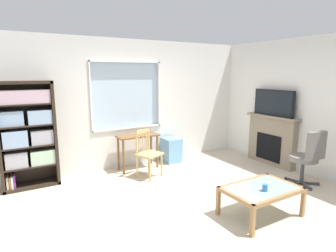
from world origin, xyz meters
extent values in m
cube|color=beige|center=(0.00, 0.00, -0.01)|extent=(6.35, 5.42, 0.02)
cube|color=silver|center=(0.00, 2.21, 0.40)|extent=(5.35, 0.12, 0.80)
cube|color=silver|center=(0.00, 2.21, 2.41)|extent=(5.35, 0.12, 0.44)
cube|color=silver|center=(-1.78, 2.21, 1.50)|extent=(1.79, 0.12, 1.39)
cube|color=silver|center=(1.64, 2.21, 1.50)|extent=(2.06, 0.12, 1.39)
cube|color=silver|center=(-0.13, 2.22, 1.50)|extent=(1.49, 0.02, 1.39)
cube|color=white|center=(-0.13, 2.15, 0.82)|extent=(1.55, 0.06, 0.03)
cube|color=white|center=(-0.13, 2.15, 2.18)|extent=(1.55, 0.06, 0.03)
cube|color=white|center=(-0.88, 2.15, 1.50)|extent=(0.03, 0.06, 1.39)
cube|color=white|center=(0.61, 2.15, 1.50)|extent=(0.03, 0.06, 1.39)
cube|color=silver|center=(2.73, 0.00, 1.32)|extent=(0.12, 4.62, 2.63)
cube|color=#2D2319|center=(-1.61, 1.96, 0.91)|extent=(0.05, 0.38, 1.83)
cube|color=#2D2319|center=(-2.03, 1.96, 1.80)|extent=(0.90, 0.38, 0.05)
cube|color=#2D2319|center=(-2.03, 1.96, 0.03)|extent=(0.90, 0.38, 0.05)
cube|color=#2D2319|center=(-2.03, 2.14, 0.91)|extent=(0.90, 0.02, 1.83)
cube|color=#2D2319|center=(-2.03, 1.96, 0.38)|extent=(0.85, 0.36, 0.02)
cube|color=#2D2319|center=(-2.03, 1.96, 0.74)|extent=(0.85, 0.36, 0.02)
cube|color=#2D2319|center=(-2.03, 1.96, 1.09)|extent=(0.85, 0.36, 0.02)
cube|color=#2D2319|center=(-2.03, 1.96, 1.45)|extent=(0.85, 0.36, 0.02)
cube|color=#B2B2BC|center=(-2.24, 1.95, 0.52)|extent=(0.34, 0.28, 0.26)
cube|color=#B7D6B2|center=(-1.83, 1.95, 0.52)|extent=(0.39, 0.30, 0.25)
cube|color=#9EBCDB|center=(-2.22, 1.95, 0.89)|extent=(0.37, 0.33, 0.28)
cube|color=#B2B2BC|center=(-1.82, 1.95, 0.87)|extent=(0.35, 0.28, 0.25)
cube|color=#9EBCDB|center=(-2.25, 1.95, 1.23)|extent=(0.35, 0.27, 0.24)
cube|color=#9EBCDB|center=(-1.83, 1.95, 1.22)|extent=(0.37, 0.31, 0.24)
cube|color=beige|center=(-2.02, 1.95, 1.57)|extent=(0.75, 0.30, 0.22)
cube|color=white|center=(-2.40, 1.94, 0.15)|extent=(0.03, 0.22, 0.21)
cube|color=orange|center=(-2.37, 1.94, 0.15)|extent=(0.02, 0.24, 0.20)
cube|color=white|center=(-2.34, 1.94, 0.15)|extent=(0.03, 0.26, 0.21)
cube|color=purple|center=(-2.30, 1.94, 0.16)|extent=(0.03, 0.21, 0.23)
cube|color=brown|center=(-0.04, 1.86, 0.70)|extent=(0.85, 0.38, 0.03)
cylinder|color=brown|center=(-0.41, 1.72, 0.34)|extent=(0.04, 0.04, 0.68)
cylinder|color=brown|center=(0.34, 1.72, 0.34)|extent=(0.04, 0.04, 0.68)
cylinder|color=brown|center=(-0.41, 2.00, 0.34)|extent=(0.04, 0.04, 0.68)
cylinder|color=brown|center=(0.34, 2.00, 0.34)|extent=(0.04, 0.04, 0.68)
cube|color=tan|center=(-0.05, 1.31, 0.45)|extent=(0.54, 0.53, 0.04)
cylinder|color=tan|center=(-0.15, 1.10, 0.22)|extent=(0.04, 0.04, 0.43)
cylinder|color=tan|center=(0.16, 1.23, 0.22)|extent=(0.04, 0.04, 0.43)
cylinder|color=tan|center=(-0.27, 1.39, 0.22)|extent=(0.04, 0.04, 0.43)
cylinder|color=tan|center=(0.04, 1.52, 0.22)|extent=(0.04, 0.04, 0.43)
cylinder|color=tan|center=(-0.27, 1.39, 0.68)|extent=(0.04, 0.04, 0.45)
cylinder|color=tan|center=(0.04, 1.52, 0.68)|extent=(0.04, 0.04, 0.45)
cube|color=tan|center=(-0.11, 1.46, 0.87)|extent=(0.35, 0.17, 0.06)
cylinder|color=tan|center=(-0.21, 1.42, 0.65)|extent=(0.02, 0.02, 0.35)
cylinder|color=tan|center=(-0.11, 1.46, 0.65)|extent=(0.02, 0.02, 0.35)
cylinder|color=tan|center=(-0.02, 1.50, 0.65)|extent=(0.02, 0.02, 0.35)
cube|color=#72ADDB|center=(0.79, 1.91, 0.27)|extent=(0.35, 0.40, 0.54)
cube|color=gray|center=(2.58, 0.68, 0.51)|extent=(0.18, 1.13, 1.03)
cube|color=black|center=(2.49, 0.68, 0.38)|extent=(0.03, 0.62, 0.56)
cube|color=gray|center=(2.56, 0.68, 1.05)|extent=(0.26, 1.23, 0.04)
cube|color=black|center=(2.56, 0.68, 1.34)|extent=(0.05, 0.97, 0.55)
cube|color=black|center=(2.53, 0.68, 1.34)|extent=(0.01, 0.92, 0.50)
cylinder|color=slate|center=(2.12, -0.38, 0.48)|extent=(0.48, 0.48, 0.09)
cube|color=slate|center=(2.10, -0.60, 0.76)|extent=(0.41, 0.12, 0.48)
cylinder|color=#38383D|center=(2.12, -0.38, 0.24)|extent=(0.06, 0.06, 0.42)
cube|color=#38383D|center=(1.98, -0.37, 0.03)|extent=(0.28, 0.06, 0.03)
cylinder|color=#38383D|center=(1.84, -0.36, 0.03)|extent=(0.05, 0.05, 0.05)
cube|color=#38383D|center=(2.07, -0.51, 0.03)|extent=(0.14, 0.27, 0.03)
cylinder|color=#38383D|center=(2.01, -0.64, 0.03)|extent=(0.05, 0.05, 0.05)
cube|color=#38383D|center=(2.23, -0.48, 0.03)|extent=(0.23, 0.21, 0.03)
cylinder|color=#38383D|center=(2.33, -0.57, 0.03)|extent=(0.05, 0.05, 0.05)
cube|color=#38383D|center=(2.24, -0.31, 0.03)|extent=(0.26, 0.17, 0.03)
cylinder|color=#38383D|center=(2.36, -0.24, 0.03)|extent=(0.05, 0.05, 0.05)
cube|color=#38383D|center=(2.09, -0.25, 0.03)|extent=(0.10, 0.28, 0.03)
cylinder|color=#38383D|center=(2.06, -0.11, 0.03)|extent=(0.05, 0.05, 0.05)
cube|color=#8C9E99|center=(0.61, -0.79, 0.40)|extent=(0.93, 0.58, 0.02)
cube|color=#A37547|center=(0.61, -1.10, 0.39)|extent=(1.03, 0.05, 0.05)
cube|color=#A37547|center=(0.61, -0.47, 0.39)|extent=(1.03, 0.05, 0.05)
cube|color=#A37547|center=(0.12, -0.79, 0.39)|extent=(0.05, 0.68, 0.05)
cube|color=#A37547|center=(1.10, -0.79, 0.39)|extent=(0.05, 0.68, 0.05)
cube|color=#A37547|center=(0.12, -1.10, 0.18)|extent=(0.05, 0.05, 0.36)
cube|color=#A37547|center=(1.10, -1.10, 0.18)|extent=(0.05, 0.05, 0.36)
cube|color=#A37547|center=(0.12, -0.47, 0.18)|extent=(0.05, 0.05, 0.36)
cube|color=#A37547|center=(1.10, -0.47, 0.18)|extent=(0.05, 0.05, 0.36)
cylinder|color=#337FD6|center=(0.56, -0.89, 0.46)|extent=(0.07, 0.07, 0.09)
camera|label=1|loc=(-2.32, -3.24, 1.95)|focal=29.85mm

